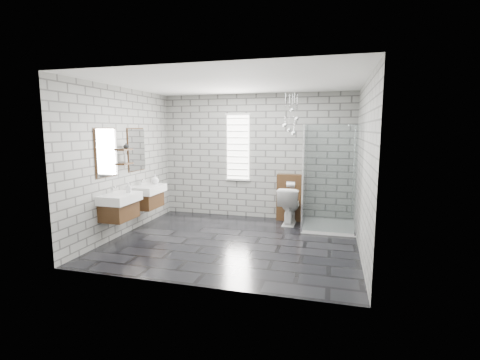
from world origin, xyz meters
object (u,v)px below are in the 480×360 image
at_px(vanity_left, 118,199).
at_px(cistern_panel, 291,197).
at_px(shower_enclosure, 324,204).
at_px(vanity_right, 146,190).
at_px(toilet, 289,205).

relative_size(vanity_left, cistern_panel, 1.57).
bearing_deg(cistern_panel, shower_enclosure, -36.41).
relative_size(vanity_left, vanity_right, 1.00).
bearing_deg(shower_enclosure, cistern_panel, 143.59).
height_order(cistern_panel, shower_enclosure, shower_enclosure).
relative_size(shower_enclosure, toilet, 2.63).
xyz_separation_m(vanity_right, cistern_panel, (2.71, 1.28, -0.26)).
bearing_deg(vanity_right, cistern_panel, 25.38).
xyz_separation_m(vanity_left, shower_enclosure, (3.41, 1.70, -0.25)).
bearing_deg(vanity_right, toilet, 20.91).
height_order(cistern_panel, toilet, cistern_panel).
relative_size(vanity_right, shower_enclosure, 0.77).
distance_m(shower_enclosure, toilet, 0.76).
bearing_deg(vanity_left, shower_enclosure, 26.58).
xyz_separation_m(cistern_panel, toilet, (0.00, -0.25, -0.11)).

